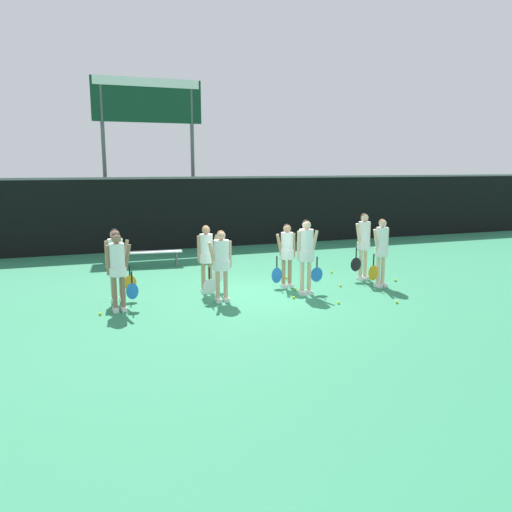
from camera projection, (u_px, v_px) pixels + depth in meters
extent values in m
plane|color=#2D7F56|center=(256.00, 294.00, 12.10)|extent=(140.00, 140.00, 0.00)
cube|color=black|center=(191.00, 214.00, 18.61)|extent=(60.00, 0.06, 2.60)
cube|color=slate|center=(191.00, 178.00, 18.37)|extent=(60.00, 0.08, 0.08)
cylinder|color=#515156|center=(104.00, 164.00, 18.41)|extent=(0.14, 0.14, 6.26)
cylinder|color=#515156|center=(193.00, 164.00, 19.49)|extent=(0.14, 0.14, 6.26)
cube|color=#0F3823|center=(147.00, 100.00, 18.53)|extent=(4.04, 0.12, 1.60)
cube|color=white|center=(147.00, 82.00, 18.35)|extent=(3.88, 0.02, 0.32)
cube|color=silver|center=(151.00, 252.00, 15.32)|extent=(1.88, 0.55, 0.04)
cylinder|color=slate|center=(176.00, 258.00, 15.66)|extent=(0.06, 0.06, 0.44)
cylinder|color=slate|center=(177.00, 259.00, 15.42)|extent=(0.06, 0.06, 0.44)
cylinder|color=slate|center=(126.00, 260.00, 15.32)|extent=(0.06, 0.06, 0.44)
cylinder|color=slate|center=(126.00, 261.00, 15.07)|extent=(0.06, 0.06, 0.44)
cylinder|color=#8C664C|center=(123.00, 292.00, 10.66)|extent=(0.10, 0.10, 0.80)
cylinder|color=#8C664C|center=(115.00, 293.00, 10.59)|extent=(0.10, 0.10, 0.80)
cube|color=white|center=(124.00, 309.00, 10.69)|extent=(0.12, 0.25, 0.09)
cube|color=white|center=(116.00, 310.00, 10.63)|extent=(0.12, 0.25, 0.09)
cylinder|color=white|center=(118.00, 271.00, 10.54)|extent=(0.37, 0.37, 0.18)
cylinder|color=white|center=(117.00, 259.00, 10.49)|extent=(0.32, 0.32, 0.66)
sphere|color=#8C664C|center=(116.00, 239.00, 10.41)|extent=(0.21, 0.21, 0.21)
sphere|color=black|center=(116.00, 237.00, 10.43)|extent=(0.19, 0.19, 0.19)
cylinder|color=#8C664C|center=(127.00, 259.00, 10.57)|extent=(0.21, 0.09, 0.63)
cylinder|color=#8C664C|center=(108.00, 260.00, 10.42)|extent=(0.08, 0.08, 0.63)
cylinder|color=black|center=(132.00, 277.00, 10.65)|extent=(0.03, 0.03, 0.26)
ellipsoid|color=blue|center=(132.00, 291.00, 10.71)|extent=(0.26, 0.03, 0.36)
cylinder|color=tan|center=(226.00, 285.00, 11.40)|extent=(0.10, 0.10, 0.78)
cylinder|color=tan|center=(218.00, 285.00, 11.34)|extent=(0.10, 0.10, 0.78)
cube|color=white|center=(226.00, 300.00, 11.43)|extent=(0.11, 0.24, 0.09)
cube|color=white|center=(218.00, 300.00, 11.37)|extent=(0.11, 0.24, 0.09)
cylinder|color=white|center=(221.00, 265.00, 11.28)|extent=(0.40, 0.40, 0.22)
cylinder|color=white|center=(221.00, 254.00, 11.24)|extent=(0.35, 0.35, 0.65)
sphere|color=tan|center=(221.00, 236.00, 11.17)|extent=(0.20, 0.20, 0.20)
sphere|color=olive|center=(221.00, 235.00, 11.18)|extent=(0.18, 0.18, 0.18)
cylinder|color=tan|center=(212.00, 255.00, 11.17)|extent=(0.20, 0.08, 0.62)
cylinder|color=tan|center=(230.00, 254.00, 11.31)|extent=(0.08, 0.08, 0.61)
cylinder|color=black|center=(209.00, 273.00, 11.20)|extent=(0.03, 0.03, 0.27)
ellipsoid|color=silver|center=(210.00, 287.00, 11.25)|extent=(0.31, 0.03, 0.37)
cylinder|color=beige|center=(309.00, 277.00, 12.05)|extent=(0.10, 0.10, 0.86)
cylinder|color=beige|center=(302.00, 277.00, 11.98)|extent=(0.10, 0.10, 0.86)
cube|color=white|center=(309.00, 292.00, 12.09)|extent=(0.12, 0.24, 0.09)
cube|color=white|center=(302.00, 293.00, 12.02)|extent=(0.12, 0.24, 0.09)
cylinder|color=white|center=(306.00, 256.00, 11.92)|extent=(0.39, 0.39, 0.26)
cylinder|color=white|center=(306.00, 244.00, 11.87)|extent=(0.34, 0.34, 0.72)
sphere|color=beige|center=(307.00, 225.00, 11.79)|extent=(0.21, 0.21, 0.21)
sphere|color=black|center=(306.00, 224.00, 11.80)|extent=(0.19, 0.19, 0.19)
cylinder|color=beige|center=(314.00, 244.00, 11.95)|extent=(0.22, 0.08, 0.69)
cylinder|color=beige|center=(299.00, 245.00, 11.80)|extent=(0.08, 0.08, 0.69)
cylinder|color=black|center=(317.00, 262.00, 12.04)|extent=(0.03, 0.03, 0.26)
ellipsoid|color=blue|center=(317.00, 275.00, 12.09)|extent=(0.32, 0.03, 0.36)
cylinder|color=beige|center=(383.00, 271.00, 12.80)|extent=(0.10, 0.10, 0.83)
cylinder|color=beige|center=(378.00, 271.00, 12.72)|extent=(0.10, 0.10, 0.83)
cube|color=white|center=(383.00, 285.00, 12.84)|extent=(0.15, 0.26, 0.09)
cube|color=white|center=(378.00, 286.00, 12.76)|extent=(0.15, 0.26, 0.09)
cylinder|color=white|center=(381.00, 252.00, 12.67)|extent=(0.34, 0.34, 0.22)
cylinder|color=white|center=(382.00, 241.00, 12.62)|extent=(0.29, 0.29, 0.71)
sphere|color=beige|center=(383.00, 223.00, 12.54)|extent=(0.19, 0.19, 0.19)
sphere|color=olive|center=(382.00, 222.00, 12.55)|extent=(0.18, 0.18, 0.18)
cylinder|color=beige|center=(376.00, 242.00, 12.53)|extent=(0.22, 0.11, 0.67)
cylinder|color=beige|center=(387.00, 241.00, 12.71)|extent=(0.08, 0.08, 0.67)
cylinder|color=black|center=(374.00, 260.00, 12.56)|extent=(0.03, 0.03, 0.29)
ellipsoid|color=orange|center=(373.00, 273.00, 12.62)|extent=(0.28, 0.03, 0.40)
cylinder|color=tan|center=(121.00, 284.00, 11.41)|extent=(0.10, 0.10, 0.80)
cylinder|color=tan|center=(113.00, 285.00, 11.33)|extent=(0.10, 0.10, 0.80)
cube|color=white|center=(122.00, 299.00, 11.44)|extent=(0.13, 0.25, 0.09)
cube|color=white|center=(114.00, 300.00, 11.37)|extent=(0.13, 0.25, 0.09)
cylinder|color=white|center=(116.00, 264.00, 11.29)|extent=(0.39, 0.39, 0.21)
cylinder|color=white|center=(116.00, 253.00, 11.24)|extent=(0.34, 0.34, 0.65)
sphere|color=tan|center=(115.00, 234.00, 11.16)|extent=(0.21, 0.21, 0.21)
sphere|color=black|center=(114.00, 233.00, 11.18)|extent=(0.19, 0.19, 0.19)
cylinder|color=tan|center=(125.00, 253.00, 11.33)|extent=(0.21, 0.09, 0.62)
cylinder|color=tan|center=(107.00, 255.00, 11.16)|extent=(0.08, 0.08, 0.62)
cylinder|color=black|center=(129.00, 270.00, 11.41)|extent=(0.03, 0.03, 0.25)
ellipsoid|color=orange|center=(130.00, 283.00, 11.47)|extent=(0.29, 0.03, 0.35)
cylinder|color=tan|center=(210.00, 277.00, 12.21)|extent=(0.10, 0.10, 0.79)
cylinder|color=tan|center=(203.00, 277.00, 12.15)|extent=(0.10, 0.10, 0.79)
cube|color=white|center=(211.00, 291.00, 12.25)|extent=(0.12, 0.24, 0.09)
cube|color=white|center=(204.00, 291.00, 12.19)|extent=(0.12, 0.24, 0.09)
cylinder|color=white|center=(206.00, 258.00, 12.10)|extent=(0.37, 0.37, 0.22)
cylinder|color=white|center=(206.00, 248.00, 12.05)|extent=(0.32, 0.32, 0.66)
sphere|color=tan|center=(206.00, 230.00, 11.98)|extent=(0.20, 0.20, 0.20)
sphere|color=olive|center=(206.00, 229.00, 11.99)|extent=(0.18, 0.18, 0.18)
cylinder|color=tan|center=(214.00, 248.00, 12.13)|extent=(0.21, 0.08, 0.63)
cylinder|color=tan|center=(199.00, 249.00, 11.99)|extent=(0.08, 0.08, 0.63)
cylinder|color=black|center=(218.00, 263.00, 12.21)|extent=(0.03, 0.03, 0.26)
ellipsoid|color=silver|center=(218.00, 276.00, 12.26)|extent=(0.27, 0.03, 0.35)
cylinder|color=tan|center=(290.00, 272.00, 12.76)|extent=(0.10, 0.10, 0.77)
cylinder|color=tan|center=(283.00, 272.00, 12.71)|extent=(0.10, 0.10, 0.77)
cube|color=white|center=(290.00, 285.00, 12.79)|extent=(0.12, 0.24, 0.09)
cube|color=white|center=(284.00, 286.00, 12.74)|extent=(0.12, 0.24, 0.09)
cylinder|color=white|center=(287.00, 254.00, 12.65)|extent=(0.36, 0.36, 0.25)
cylinder|color=white|center=(287.00, 245.00, 12.61)|extent=(0.31, 0.31, 0.64)
sphere|color=tan|center=(287.00, 229.00, 12.53)|extent=(0.20, 0.20, 0.20)
sphere|color=black|center=(287.00, 227.00, 12.55)|extent=(0.18, 0.18, 0.18)
cylinder|color=tan|center=(280.00, 246.00, 12.55)|extent=(0.20, 0.08, 0.61)
cylinder|color=tan|center=(294.00, 245.00, 12.67)|extent=(0.08, 0.08, 0.61)
cylinder|color=black|center=(277.00, 262.00, 12.58)|extent=(0.03, 0.03, 0.29)
ellipsoid|color=blue|center=(277.00, 275.00, 12.64)|extent=(0.28, 0.03, 0.40)
cylinder|color=beige|center=(365.00, 264.00, 13.61)|extent=(0.10, 0.10, 0.86)
cylinder|color=beige|center=(361.00, 264.00, 13.52)|extent=(0.10, 0.10, 0.86)
cube|color=white|center=(365.00, 278.00, 13.65)|extent=(0.16, 0.26, 0.09)
cube|color=white|center=(361.00, 278.00, 13.57)|extent=(0.16, 0.26, 0.09)
cylinder|color=white|center=(364.00, 246.00, 13.48)|extent=(0.35, 0.35, 0.20)
cylinder|color=white|center=(364.00, 235.00, 13.43)|extent=(0.31, 0.31, 0.73)
sphere|color=beige|center=(365.00, 218.00, 13.34)|extent=(0.20, 0.20, 0.20)
sphere|color=#4C331E|center=(364.00, 217.00, 13.35)|extent=(0.19, 0.19, 0.19)
cylinder|color=beige|center=(359.00, 236.00, 13.33)|extent=(0.23, 0.12, 0.69)
cylinder|color=beige|center=(369.00, 235.00, 13.52)|extent=(0.08, 0.08, 0.69)
cylinder|color=black|center=(356.00, 253.00, 13.35)|extent=(0.03, 0.03, 0.27)
ellipsoid|color=black|center=(356.00, 264.00, 13.41)|extent=(0.32, 0.03, 0.38)
sphere|color=#CCE033|center=(295.00, 289.00, 12.45)|extent=(0.07, 0.07, 0.07)
sphere|color=#CCE033|center=(340.00, 285.00, 12.82)|extent=(0.07, 0.07, 0.07)
sphere|color=#CCE033|center=(397.00, 302.00, 11.26)|extent=(0.07, 0.07, 0.07)
sphere|color=#CCE033|center=(294.00, 297.00, 11.66)|extent=(0.07, 0.07, 0.07)
sphere|color=#CCE033|center=(332.00, 272.00, 14.45)|extent=(0.07, 0.07, 0.07)
sphere|color=#CCE033|center=(396.00, 280.00, 13.41)|extent=(0.07, 0.07, 0.07)
sphere|color=#CCE033|center=(100.00, 314.00, 10.38)|extent=(0.06, 0.06, 0.06)
sphere|color=#CCE033|center=(339.00, 303.00, 11.21)|extent=(0.06, 0.06, 0.06)
sphere|color=#CCE033|center=(286.00, 278.00, 13.72)|extent=(0.07, 0.07, 0.07)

